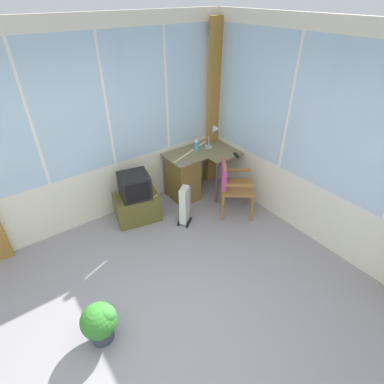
# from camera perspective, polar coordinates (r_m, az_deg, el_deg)

# --- Properties ---
(ground) EXTENTS (5.70, 5.49, 0.06)m
(ground) POSITION_cam_1_polar(r_m,az_deg,el_deg) (3.55, -3.14, -24.32)
(ground) COLOR gray
(north_window_panel) EXTENTS (4.70, 0.07, 2.77)m
(north_window_panel) POSITION_cam_1_polar(r_m,az_deg,el_deg) (4.30, -21.12, 9.84)
(north_window_panel) COLOR #EAE6CB
(north_window_panel) RESTS_ON ground
(east_window_panel) EXTENTS (0.07, 4.49, 2.77)m
(east_window_panel) POSITION_cam_1_polar(r_m,az_deg,el_deg) (4.04, 25.70, 7.09)
(east_window_panel) COLOR #EAE6CB
(east_window_panel) RESTS_ON ground
(curtain_corner) EXTENTS (0.26, 0.10, 2.67)m
(curtain_corner) POSITION_cam_1_polar(r_m,az_deg,el_deg) (5.20, 4.12, 15.44)
(curtain_corner) COLOR #A5742F
(curtain_corner) RESTS_ON ground
(desk) EXTENTS (1.10, 0.78, 0.77)m
(desk) POSITION_cam_1_polar(r_m,az_deg,el_deg) (5.02, -1.40, 3.13)
(desk) COLOR olive
(desk) RESTS_ON ground
(desk_lamp) EXTENTS (0.24, 0.20, 0.39)m
(desk_lamp) POSITION_cam_1_polar(r_m,az_deg,el_deg) (5.04, 4.30, 11.03)
(desk_lamp) COLOR #B2B7BC
(desk_lamp) RESTS_ON desk
(tv_remote) EXTENTS (0.09, 0.16, 0.02)m
(tv_remote) POSITION_cam_1_polar(r_m,az_deg,el_deg) (4.90, 8.34, 6.90)
(tv_remote) COLOR black
(tv_remote) RESTS_ON desk
(spray_bottle) EXTENTS (0.06, 0.06, 0.22)m
(spray_bottle) POSITION_cam_1_polar(r_m,az_deg,el_deg) (4.97, 0.86, 8.89)
(spray_bottle) COLOR #3AAFDC
(spray_bottle) RESTS_ON desk
(wooden_armchair) EXTENTS (0.67, 0.67, 0.88)m
(wooden_armchair) POSITION_cam_1_polar(r_m,az_deg,el_deg) (4.60, 7.17, 1.97)
(wooden_armchair) COLOR olive
(wooden_armchair) RESTS_ON ground
(tv_on_stand) EXTENTS (0.72, 0.57, 0.78)m
(tv_on_stand) POSITION_cam_1_polar(r_m,az_deg,el_deg) (4.63, -10.45, -1.51)
(tv_on_stand) COLOR brown
(tv_on_stand) RESTS_ON ground
(space_heater) EXTENTS (0.29, 0.27, 0.63)m
(space_heater) POSITION_cam_1_polar(r_m,az_deg,el_deg) (4.50, -1.34, -2.38)
(space_heater) COLOR silver
(space_heater) RESTS_ON ground
(potted_plant) EXTENTS (0.36, 0.36, 0.47)m
(potted_plant) POSITION_cam_1_polar(r_m,az_deg,el_deg) (3.35, -16.95, -22.34)
(potted_plant) COLOR #3A4153
(potted_plant) RESTS_ON ground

